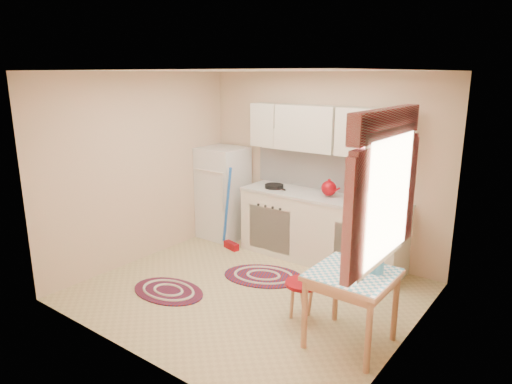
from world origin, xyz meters
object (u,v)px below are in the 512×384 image
Objects in this scene: base_cabinets at (320,230)px; stool at (302,301)px; table at (351,309)px; fridge at (223,193)px.

base_cabinets is 5.36× the size of stool.
table is (1.19, -1.57, -0.08)m from base_cabinets.
base_cabinets is 3.12× the size of table.
base_cabinets is at bearing 1.71° from fridge.
base_cabinets reaches higher than stool.
table is at bearing -10.43° from stool.
stool is (2.28, -1.42, -0.49)m from fridge.
base_cabinets is (1.67, 0.05, -0.26)m from fridge.
fridge is 1.69m from base_cabinets.
table is (2.87, -1.52, -0.34)m from fridge.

